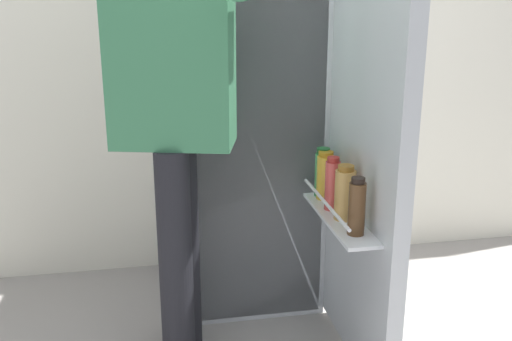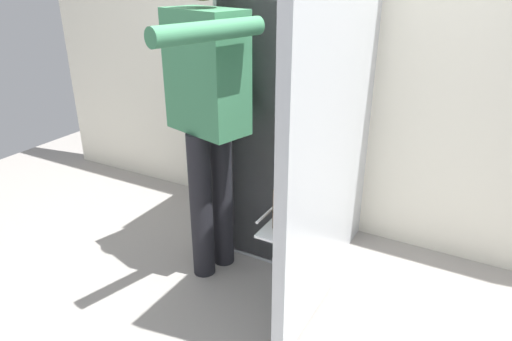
% 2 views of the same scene
% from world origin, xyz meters
% --- Properties ---
extents(ground_plane, '(5.71, 5.71, 0.00)m').
position_xyz_m(ground_plane, '(0.00, 0.00, 0.00)').
color(ground_plane, gray).
extents(kitchen_wall, '(4.40, 0.10, 2.54)m').
position_xyz_m(kitchen_wall, '(0.00, 0.90, 1.27)').
color(kitchen_wall, silver).
rests_on(kitchen_wall, ground_plane).
extents(refrigerator, '(0.73, 1.25, 1.72)m').
position_xyz_m(refrigerator, '(0.03, 0.49, 0.86)').
color(refrigerator, silver).
rests_on(refrigerator, ground_plane).
extents(person, '(0.55, 0.78, 1.65)m').
position_xyz_m(person, '(-0.26, 0.07, 0.99)').
color(person, black).
rests_on(person, ground_plane).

